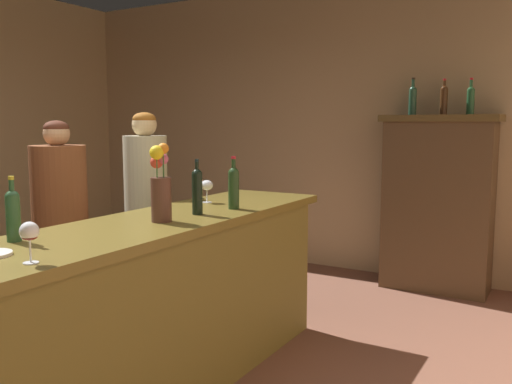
% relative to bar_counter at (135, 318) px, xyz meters
% --- Properties ---
extents(wall_back, '(5.73, 0.12, 2.94)m').
position_rel_bar_counter_xyz_m(wall_back, '(-0.61, 3.32, 0.97)').
color(wall_back, tan).
rests_on(wall_back, ground).
extents(bar_counter, '(0.68, 3.14, 1.00)m').
position_rel_bar_counter_xyz_m(bar_counter, '(0.00, 0.00, 0.00)').
color(bar_counter, brown).
rests_on(bar_counter, ground).
extents(display_cabinet, '(1.01, 0.47, 1.59)m').
position_rel_bar_counter_xyz_m(display_cabinet, '(0.90, 2.99, 0.33)').
color(display_cabinet, '#513923').
rests_on(display_cabinet, ground).
extents(wine_bottle_riesling, '(0.07, 0.07, 0.32)m').
position_rel_bar_counter_xyz_m(wine_bottle_riesling, '(0.16, 0.72, 0.64)').
color(wine_bottle_riesling, '#1F381A').
rests_on(wine_bottle_riesling, bar_counter).
extents(wine_bottle_chardonnay, '(0.06, 0.06, 0.32)m').
position_rel_bar_counter_xyz_m(wine_bottle_chardonnay, '(0.09, 0.44, 0.64)').
color(wine_bottle_chardonnay, black).
rests_on(wine_bottle_chardonnay, bar_counter).
extents(wine_bottle_malbec, '(0.06, 0.06, 0.29)m').
position_rel_bar_counter_xyz_m(wine_bottle_malbec, '(-0.18, -0.55, 0.62)').
color(wine_bottle_malbec, '#274C2A').
rests_on(wine_bottle_malbec, bar_counter).
extents(wine_glass_mid, '(0.07, 0.07, 0.16)m').
position_rel_bar_counter_xyz_m(wine_glass_mid, '(0.21, -0.77, 0.61)').
color(wine_glass_mid, white).
rests_on(wine_glass_mid, bar_counter).
extents(wine_glass_rear, '(0.08, 0.08, 0.15)m').
position_rel_bar_counter_xyz_m(wine_glass_rear, '(-0.14, 0.86, 0.61)').
color(wine_glass_rear, white).
rests_on(wine_glass_rear, bar_counter).
extents(flower_arrangement, '(0.12, 0.12, 0.42)m').
position_rel_bar_counter_xyz_m(flower_arrangement, '(0.06, 0.16, 0.68)').
color(flower_arrangement, '#4D2D23').
rests_on(flower_arrangement, bar_counter).
extents(display_bottle_left, '(0.07, 0.07, 0.33)m').
position_rel_bar_counter_xyz_m(display_bottle_left, '(0.64, 2.99, 1.23)').
color(display_bottle_left, '#254B34').
rests_on(display_bottle_left, display_cabinet).
extents(display_bottle_midleft, '(0.07, 0.07, 0.32)m').
position_rel_bar_counter_xyz_m(display_bottle_midleft, '(0.91, 2.99, 1.23)').
color(display_bottle_midleft, '#482A15').
rests_on(display_bottle_midleft, display_cabinet).
extents(display_bottle_center, '(0.06, 0.06, 0.31)m').
position_rel_bar_counter_xyz_m(display_bottle_center, '(1.14, 2.99, 1.22)').
color(display_bottle_center, '#24532E').
rests_on(display_bottle_center, display_cabinet).
extents(patron_tall, '(0.31, 0.31, 1.60)m').
position_rel_bar_counter_xyz_m(patron_tall, '(-0.74, 0.95, 0.38)').
color(patron_tall, maroon).
rests_on(patron_tall, ground).
extents(patron_redhead, '(0.40, 0.40, 1.54)m').
position_rel_bar_counter_xyz_m(patron_redhead, '(-1.29, 0.63, 0.33)').
color(patron_redhead, '#223347').
rests_on(patron_redhead, ground).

